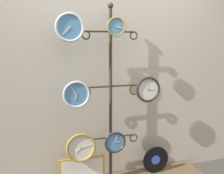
# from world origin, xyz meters

# --- Properties ---
(shop_wall) EXTENTS (4.40, 0.04, 2.80)m
(shop_wall) POSITION_xyz_m (0.00, 0.57, 1.40)
(shop_wall) COLOR #BCB2A3
(shop_wall) RESTS_ON ground_plane
(display_stand) EXTENTS (0.67, 0.42, 2.00)m
(display_stand) POSITION_xyz_m (0.00, 0.41, 0.59)
(display_stand) COLOR #382D1E
(display_stand) RESTS_ON ground_plane
(clock_top_left) EXTENTS (0.28, 0.04, 0.28)m
(clock_top_left) POSITION_xyz_m (-0.44, 0.33, 1.74)
(clock_top_left) COLOR #4C84B2
(clock_top_center) EXTENTS (0.20, 0.04, 0.20)m
(clock_top_center) POSITION_xyz_m (0.03, 0.31, 1.75)
(clock_top_center) COLOR #4C84B2
(clock_middle_left) EXTENTS (0.28, 0.04, 0.28)m
(clock_middle_left) POSITION_xyz_m (-0.39, 0.30, 1.09)
(clock_middle_left) COLOR #4C84B2
(clock_middle_right) EXTENTS (0.28, 0.04, 0.28)m
(clock_middle_right) POSITION_xyz_m (0.40, 0.32, 1.09)
(clock_middle_right) COLOR silver
(clock_bottom_left) EXTENTS (0.32, 0.04, 0.32)m
(clock_bottom_left) POSITION_xyz_m (-0.36, 0.30, 0.53)
(clock_bottom_left) COLOR silver
(clock_bottom_center) EXTENTS (0.24, 0.04, 0.24)m
(clock_bottom_center) POSITION_xyz_m (0.02, 0.32, 0.53)
(clock_bottom_center) COLOR #4C84B2
(vinyl_record) EXTENTS (0.33, 0.01, 0.33)m
(vinyl_record) POSITION_xyz_m (0.55, 0.37, 0.22)
(vinyl_record) COLOR black
(vinyl_record) RESTS_ON low_shelf
(picture_frame) EXTENTS (0.49, 0.02, 0.32)m
(picture_frame) POSITION_xyz_m (-0.33, 0.36, 0.22)
(picture_frame) COLOR gold
(picture_frame) RESTS_ON low_shelf
(price_tag_upper) EXTENTS (0.04, 0.00, 0.03)m
(price_tag_upper) POSITION_xyz_m (-0.40, 0.32, 1.58)
(price_tag_upper) COLOR white
(price_tag_mid) EXTENTS (0.04, 0.00, 0.03)m
(price_tag_mid) POSITION_xyz_m (0.05, 0.31, 1.63)
(price_tag_mid) COLOR white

